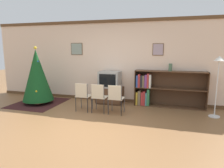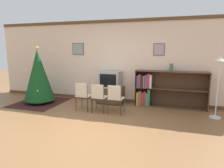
{
  "view_description": "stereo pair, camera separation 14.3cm",
  "coord_description": "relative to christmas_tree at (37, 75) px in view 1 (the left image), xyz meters",
  "views": [
    {
      "loc": [
        1.8,
        -3.91,
        1.77
      ],
      "look_at": [
        0.25,
        1.38,
        0.8
      ],
      "focal_mm": 32.0,
      "sensor_mm": 36.0,
      "label": 1
    },
    {
      "loc": [
        1.94,
        -3.86,
        1.77
      ],
      "look_at": [
        0.25,
        1.38,
        0.8
      ],
      "focal_mm": 32.0,
      "sensor_mm": 36.0,
      "label": 2
    }
  ],
  "objects": [
    {
      "name": "christmas_tree",
      "position": [
        0.0,
        0.0,
        0.0
      ],
      "size": [
        0.98,
        0.98,
        1.84
      ],
      "color": "maroon",
      "rests_on": "area_rug"
    },
    {
      "name": "tv_console",
      "position": [
        2.25,
        0.67,
        -0.66
      ],
      "size": [
        0.84,
        0.54,
        0.53
      ],
      "color": "#412A1A",
      "rests_on": "ground_plane"
    },
    {
      "name": "television",
      "position": [
        2.25,
        0.67,
        -0.13
      ],
      "size": [
        0.66,
        0.53,
        0.52
      ],
      "color": "#9E9E99",
      "rests_on": "tv_console"
    },
    {
      "name": "standing_lamp",
      "position": [
        5.29,
        0.15,
        0.3
      ],
      "size": [
        0.28,
        0.28,
        1.59
      ],
      "color": "silver",
      "rests_on": "ground_plane"
    },
    {
      "name": "area_rug",
      "position": [
        -0.0,
        0.0,
        -0.92
      ],
      "size": [
        1.48,
        1.68,
        0.01
      ],
      "color": "#381919",
      "rests_on": "ground_plane"
    },
    {
      "name": "bookshelf",
      "position": [
        3.74,
        0.78,
        -0.39
      ],
      "size": [
        2.13,
        0.36,
        1.11
      ],
      "color": "brown",
      "rests_on": "ground_plane"
    },
    {
      "name": "folding_chair_right",
      "position": [
        2.73,
        -0.38,
        -0.45
      ],
      "size": [
        0.4,
        0.4,
        0.82
      ],
      "color": "beige",
      "rests_on": "ground_plane"
    },
    {
      "name": "wall_back",
      "position": [
        2.31,
        1.01,
        0.43
      ],
      "size": [
        9.05,
        0.11,
        2.7
      ],
      "color": "beige",
      "rests_on": "ground_plane"
    },
    {
      "name": "folding_chair_left",
      "position": [
        1.77,
        -0.38,
        -0.45
      ],
      "size": [
        0.4,
        0.4,
        0.82
      ],
      "color": "beige",
      "rests_on": "ground_plane"
    },
    {
      "name": "ground_plane",
      "position": [
        2.31,
        -1.53,
        -0.92
      ],
      "size": [
        24.0,
        24.0,
        0.0
      ],
      "primitive_type": "plane",
      "color": "brown"
    },
    {
      "name": "folding_chair_center",
      "position": [
        2.25,
        -0.38,
        -0.45
      ],
      "size": [
        0.4,
        0.4,
        0.82
      ],
      "color": "beige",
      "rests_on": "ground_plane"
    },
    {
      "name": "vase",
      "position": [
        4.12,
        0.79,
        0.3
      ],
      "size": [
        0.1,
        0.1,
        0.23
      ],
      "color": "#47664C",
      "rests_on": "bookshelf"
    }
  ]
}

